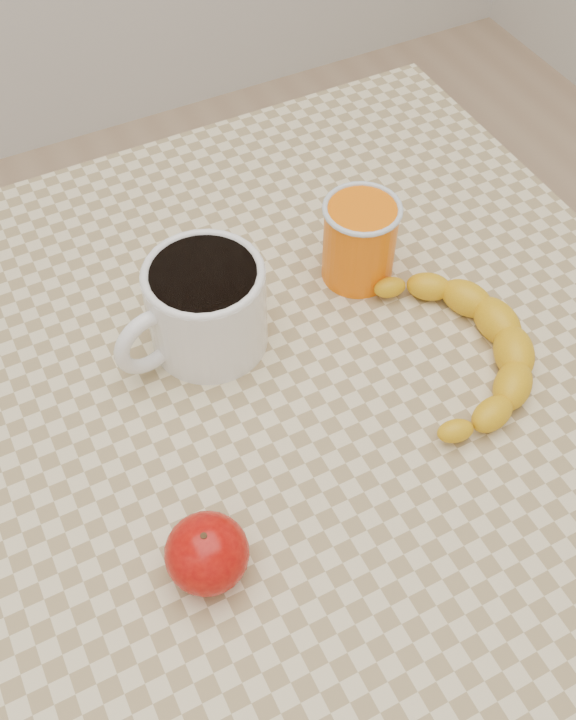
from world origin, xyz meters
name	(u,v)px	position (x,y,z in m)	size (l,w,h in m)	color
ground	(288,635)	(0.00, 0.00, 0.00)	(3.00, 3.00, 0.00)	tan
table	(288,421)	(0.00, 0.00, 0.66)	(0.80, 0.80, 0.75)	beige
coffee_mug	(204,305)	(-0.05, 0.07, 0.80)	(0.17, 0.14, 0.10)	white
orange_juice_glass	(360,240)	(0.13, 0.09, 0.80)	(0.08, 0.08, 0.09)	orange
apple	(207,553)	(-0.15, -0.15, 0.78)	(0.08, 0.08, 0.06)	#8C0405
banana	(459,349)	(0.15, -0.06, 0.77)	(0.25, 0.29, 0.04)	yellow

